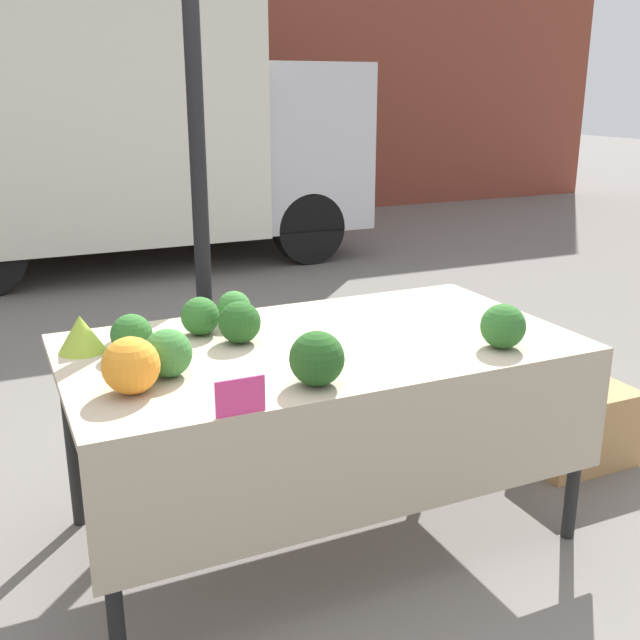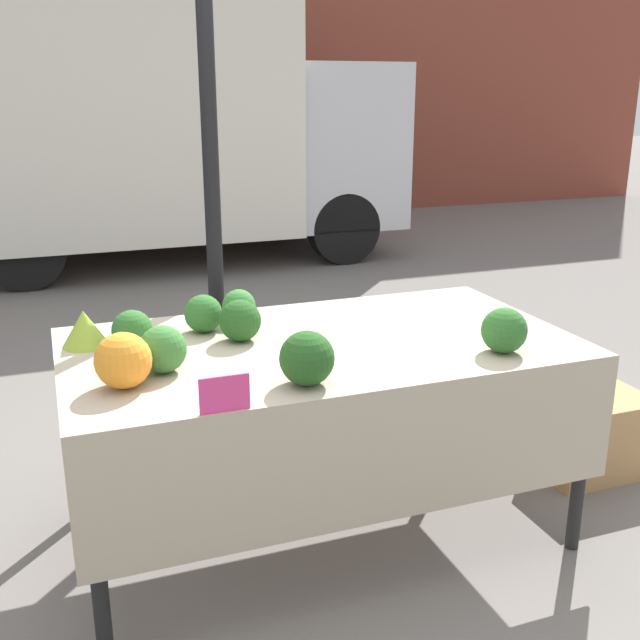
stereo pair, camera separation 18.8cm
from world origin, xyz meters
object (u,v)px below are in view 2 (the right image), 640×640
Objects in this scene: price_sign at (225,394)px; parked_truck at (155,124)px; produce_crate at (593,435)px; orange_cauliflower at (123,361)px.

parked_truck is at bearing 83.18° from price_sign.
parked_truck is at bearing 101.92° from produce_crate.
price_sign is at bearing -49.22° from orange_cauliflower.
parked_truck reaches higher than produce_crate.
orange_cauliflower is 0.36× the size of produce_crate.
parked_truck is at bearing 80.29° from orange_cauliflower.
price_sign is at bearing -164.14° from produce_crate.
orange_cauliflower is at bearing -173.76° from produce_crate.
parked_truck is 5.43m from produce_crate.
parked_truck reaches higher than price_sign.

